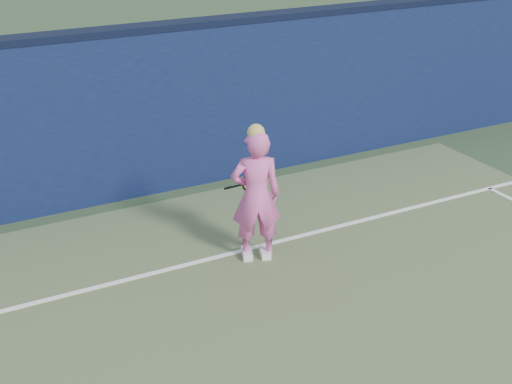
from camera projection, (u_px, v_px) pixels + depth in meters
backstop_wall at (145, 115)px, 10.83m from camera, size 24.00×0.40×2.50m
wall_cap at (140, 29)px, 10.30m from camera, size 24.00×0.42×0.10m
player at (256, 195)px, 9.00m from camera, size 0.74×0.61×1.83m
racket at (250, 184)px, 9.37m from camera, size 0.45×0.28×0.27m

